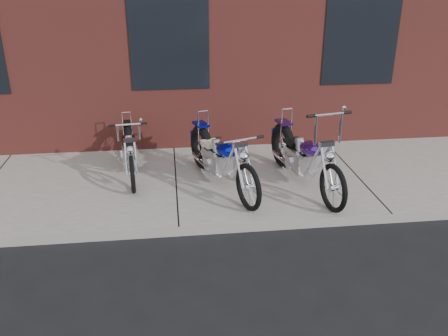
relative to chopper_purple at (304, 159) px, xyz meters
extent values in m
plane|color=black|center=(-2.00, -1.11, -0.59)|extent=(120.00, 120.00, 0.00)
cube|color=gray|center=(-2.00, 0.39, -0.52)|extent=(22.00, 3.00, 0.15)
torus|color=black|center=(-0.12, 0.61, -0.05)|extent=(0.30, 0.79, 0.78)
torus|color=black|center=(0.20, -1.06, -0.09)|extent=(0.21, 0.70, 0.70)
cube|color=#ADADAD|center=(0.01, -0.07, -0.06)|extent=(0.38, 0.48, 0.32)
ellipsoid|color=#4A1F8B|center=(0.07, -0.37, 0.25)|extent=(0.39, 0.64, 0.33)
cube|color=black|center=(-0.04, 0.21, 0.15)|extent=(0.31, 0.35, 0.06)
cylinder|color=silver|center=(0.18, -0.92, 0.19)|extent=(0.10, 0.32, 0.58)
cylinder|color=silver|center=(0.15, -0.79, 0.91)|extent=(0.59, 0.15, 0.03)
cylinder|color=silver|center=(-0.10, 0.53, 0.36)|extent=(0.03, 0.03, 0.52)
cylinder|color=silver|center=(0.09, 0.19, -0.20)|extent=(0.24, 0.96, 0.05)
torus|color=black|center=(-1.49, 0.71, -0.06)|extent=(0.39, 0.77, 0.77)
torus|color=black|center=(-0.95, -0.87, -0.09)|extent=(0.29, 0.68, 0.69)
cube|color=#ADADAD|center=(-1.27, 0.07, -0.07)|extent=(0.42, 0.50, 0.32)
ellipsoid|color=#0913D2|center=(-1.17, -0.22, 0.24)|extent=(0.45, 0.64, 0.33)
cube|color=beige|center=(-1.36, 0.33, 0.15)|extent=(0.34, 0.36, 0.06)
cylinder|color=silver|center=(-0.99, -0.75, 0.18)|extent=(0.14, 0.31, 0.57)
cylinder|color=silver|center=(-1.03, -0.62, 0.53)|extent=(0.56, 0.22, 0.03)
cylinder|color=silver|center=(-1.46, 0.63, 0.35)|extent=(0.03, 0.03, 0.51)
cylinder|color=silver|center=(-1.22, 0.33, -0.21)|extent=(0.36, 0.92, 0.05)
torus|color=black|center=(-2.79, 1.33, -0.11)|extent=(0.19, 0.66, 0.65)
torus|color=black|center=(-2.65, -0.09, -0.15)|extent=(0.12, 0.59, 0.59)
cube|color=#ADADAD|center=(-2.73, 0.75, -0.12)|extent=(0.29, 0.39, 0.27)
ellipsoid|color=black|center=(-2.71, 0.50, 0.14)|extent=(0.29, 0.52, 0.28)
cube|color=black|center=(-2.76, 0.98, 0.06)|extent=(0.24, 0.27, 0.05)
cylinder|color=silver|center=(-2.66, 0.02, 0.09)|extent=(0.06, 0.27, 0.49)
cylinder|color=silver|center=(-2.67, 0.14, 0.58)|extent=(0.50, 0.08, 0.03)
cylinder|color=silver|center=(-2.79, 1.25, 0.23)|extent=(0.02, 0.02, 0.43)
cylinder|color=silver|center=(-2.65, 0.96, -0.24)|extent=(0.13, 0.81, 0.04)
camera|label=1|loc=(-2.06, -6.66, 2.77)|focal=38.00mm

